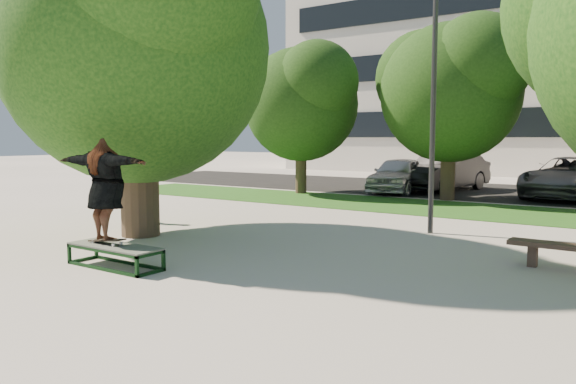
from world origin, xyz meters
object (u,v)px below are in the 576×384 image
Objects in this scene: tree_left at (136,34)px; car_grey at (572,178)px; car_dark at (444,172)px; lamppost at (434,94)px; bystander at (135,193)px; grind_box at (115,256)px; car_silver_a at (398,175)px.

tree_left is 15.92m from car_grey.
car_dark is at bearing -174.54° from car_grey.
lamppost is 4.04× the size of bystander.
bystander is 13.40m from car_dark.
lamppost is 10.93m from car_dark.
grind_box is 0.43× the size of car_silver_a.
tree_left is at bearing 131.72° from grind_box.
car_dark is 0.90× the size of car_grey.
car_silver_a is (0.79, 12.41, -3.71)m from tree_left.
tree_left reaches higher than bystander.
tree_left is 14.69m from car_dark.
bystander reaches higher than car_grey.
grind_box is at bearing -98.45° from car_grey.
tree_left is 5.33m from grind_box.
car_silver_a is at bearing 117.90° from lamppost.
lamppost is (5.29, 3.91, -1.27)m from tree_left.
car_silver_a is (2.42, 11.21, -0.05)m from bystander.
car_dark is (3.69, 12.88, 0.04)m from bystander.
car_grey is at bearing 63.99° from tree_left.
grind_box is at bearing -91.92° from car_silver_a.
car_silver_a is 2.11m from car_dark.
car_silver_a is 0.86× the size of car_dark.
lamppost is 1.26× the size of car_dark.
lamppost reaches higher than bystander.
lamppost is at bearing -61.94° from car_dark.
tree_left is 3.95× the size of grind_box.
car_grey reaches higher than grind_box.
car_grey is at bearing 81.48° from lamppost.
lamppost is 1.14× the size of car_grey.
car_dark reaches higher than car_grey.
grind_box is at bearing -42.73° from bystander.
car_silver_a is at bearing -158.42° from car_grey.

